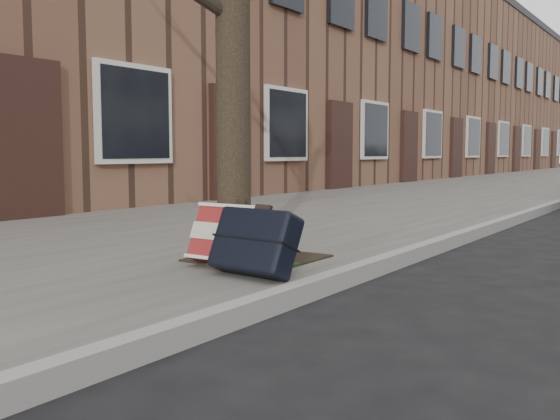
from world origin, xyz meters
The scene contains 6 objects.
ground centered at (0.00, 0.00, 0.00)m, with size 120.00×120.00×0.00m, color black.
near_sidewalk centered at (-3.70, 15.00, 0.06)m, with size 5.00×70.00×0.12m, color slate.
house_near centered at (-9.60, 16.00, 3.50)m, with size 6.80×40.00×7.00m, color brown.
dirt_patch centered at (-2.00, 1.20, 0.13)m, with size 0.85×0.85×0.01m, color black.
suitcase_red centered at (-1.95, 0.81, 0.34)m, with size 0.57×0.16×0.41m, color maroon.
suitcase_navy centered at (-1.61, 0.64, 0.35)m, with size 0.60×0.19×0.43m, color black.
Camera 1 is at (0.81, -2.60, 0.93)m, focal length 40.00 mm.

